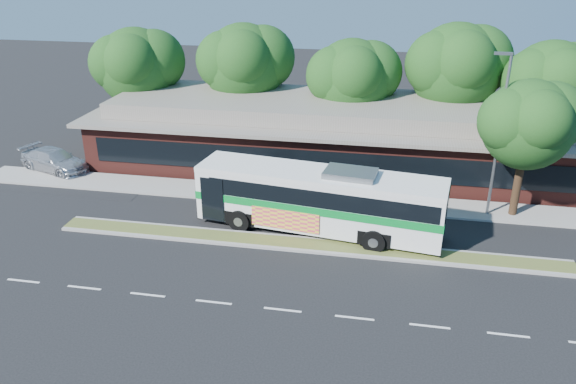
% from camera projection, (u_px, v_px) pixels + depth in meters
% --- Properties ---
extents(ground, '(120.00, 120.00, 0.00)m').
position_uv_depth(ground, '(302.00, 251.00, 27.93)').
color(ground, black).
rests_on(ground, ground).
extents(median_strip, '(26.00, 1.10, 0.15)m').
position_uv_depth(median_strip, '(304.00, 244.00, 28.44)').
color(median_strip, '#3C5022').
rests_on(median_strip, ground).
extents(sidewalk, '(44.00, 2.60, 0.12)m').
position_uv_depth(sidewalk, '(319.00, 198.00, 33.67)').
color(sidewalk, gray).
rests_on(sidewalk, ground).
extents(parking_lot, '(14.00, 12.00, 0.01)m').
position_uv_depth(parking_lot, '(76.00, 160.00, 39.97)').
color(parking_lot, black).
rests_on(parking_lot, ground).
extents(plaza_building, '(33.20, 11.20, 4.45)m').
position_uv_depth(plaza_building, '(333.00, 133.00, 38.77)').
color(plaza_building, '#531F1A').
rests_on(plaza_building, ground).
extents(lamp_post, '(0.93, 0.18, 9.07)m').
position_uv_depth(lamp_post, '(499.00, 132.00, 29.75)').
color(lamp_post, slate).
rests_on(lamp_post, ground).
extents(tree_bg_a, '(6.47, 5.80, 8.63)m').
position_uv_depth(tree_bg_a, '(142.00, 65.00, 41.67)').
color(tree_bg_a, black).
rests_on(tree_bg_a, ground).
extents(tree_bg_b, '(6.69, 6.00, 9.00)m').
position_uv_depth(tree_bg_b, '(250.00, 62.00, 41.11)').
color(tree_bg_b, black).
rests_on(tree_bg_b, ground).
extents(tree_bg_c, '(6.24, 5.60, 8.26)m').
position_uv_depth(tree_bg_c, '(358.00, 77.00, 39.08)').
color(tree_bg_c, black).
rests_on(tree_bg_c, ground).
extents(tree_bg_d, '(6.91, 6.20, 9.37)m').
position_uv_depth(tree_bg_d, '(462.00, 66.00, 38.47)').
color(tree_bg_d, black).
rests_on(tree_bg_d, ground).
extents(tree_bg_e, '(6.47, 5.80, 8.50)m').
position_uv_depth(tree_bg_e, '(557.00, 83.00, 36.82)').
color(tree_bg_e, black).
rests_on(tree_bg_e, ground).
extents(transit_bus, '(13.20, 4.56, 3.64)m').
position_uv_depth(transit_bus, '(320.00, 196.00, 29.18)').
color(transit_bus, silver).
rests_on(transit_bus, ground).
extents(sedan, '(5.56, 3.66, 1.50)m').
position_uv_depth(sedan, '(55.00, 160.00, 37.72)').
color(sedan, '#AEB0B6').
rests_on(sedan, ground).
extents(sidewalk_tree, '(5.35, 4.80, 7.73)m').
position_uv_depth(sidewalk_tree, '(535.00, 122.00, 29.52)').
color(sidewalk_tree, black).
rests_on(sidewalk_tree, ground).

